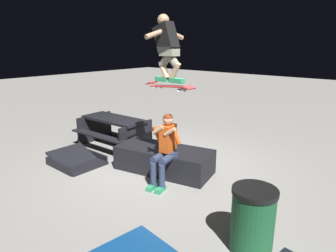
# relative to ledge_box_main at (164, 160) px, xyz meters

# --- Properties ---
(ground_plane) EXTENTS (40.00, 40.00, 0.00)m
(ground_plane) POSITION_rel_ledge_box_main_xyz_m (0.12, -0.16, -0.25)
(ground_plane) COLOR gray
(ledge_box_main) EXTENTS (2.10, 1.24, 0.49)m
(ledge_box_main) POSITION_rel_ledge_box_main_xyz_m (0.00, 0.00, 0.00)
(ledge_box_main) COLOR black
(ledge_box_main) RESTS_ON ground
(person_sitting_on_ledge) EXTENTS (0.59, 0.78, 1.33)m
(person_sitting_on_ledge) POSITION_rel_ledge_box_main_xyz_m (-0.39, 0.40, 0.49)
(person_sitting_on_ledge) COLOR #2D3856
(person_sitting_on_ledge) RESTS_ON ground
(skateboard) EXTENTS (1.03, 0.25, 0.13)m
(skateboard) POSITION_rel_ledge_box_main_xyz_m (-0.45, 0.36, 1.59)
(skateboard) COLOR #B72D2D
(skater_airborne) EXTENTS (0.62, 0.89, 1.12)m
(skater_airborne) POSITION_rel_ledge_box_main_xyz_m (-0.39, 0.35, 2.28)
(skater_airborne) COLOR #2D9E66
(kicker_ramp) EXTENTS (1.09, 0.92, 0.36)m
(kicker_ramp) POSITION_rel_ledge_box_main_xyz_m (1.69, 0.98, -0.19)
(kicker_ramp) COLOR black
(kicker_ramp) RESTS_ON ground
(picnic_table_back) EXTENTS (1.77, 1.42, 0.75)m
(picnic_table_back) POSITION_rel_ledge_box_main_xyz_m (1.98, -0.33, 0.25)
(picnic_table_back) COLOR black
(picnic_table_back) RESTS_ON ground
(trash_bin) EXTENTS (0.56, 0.56, 0.85)m
(trash_bin) POSITION_rel_ledge_box_main_xyz_m (-2.46, 1.11, 0.18)
(trash_bin) COLOR #19512D
(trash_bin) RESTS_ON ground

